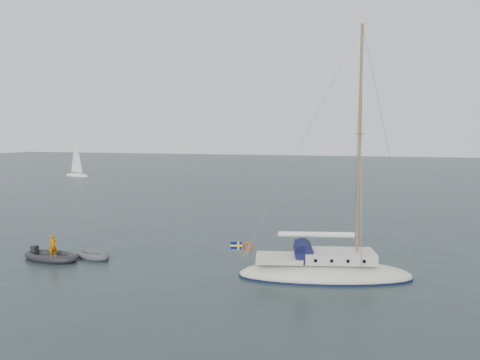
% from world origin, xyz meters
% --- Properties ---
extents(ground, '(300.00, 300.00, 0.00)m').
position_xyz_m(ground, '(0.00, 0.00, 0.00)').
color(ground, black).
rests_on(ground, ground).
extents(sailboat, '(10.20, 3.05, 14.52)m').
position_xyz_m(sailboat, '(3.65, -1.95, 1.10)').
color(sailboat, beige).
rests_on(sailboat, ground).
extents(dinghy, '(2.92, 1.32, 0.42)m').
position_xyz_m(dinghy, '(-11.37, -2.11, 0.18)').
color(dinghy, '#45454A').
rests_on(dinghy, ground).
extents(rib, '(4.08, 1.86, 1.65)m').
position_xyz_m(rib, '(-13.68, -3.27, 0.26)').
color(rib, black).
rests_on(rib, ground).
extents(distant_yacht_a, '(6.44, 3.43, 8.53)m').
position_xyz_m(distant_yacht_a, '(-49.72, 48.52, 3.65)').
color(distant_yacht_a, white).
rests_on(distant_yacht_a, ground).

